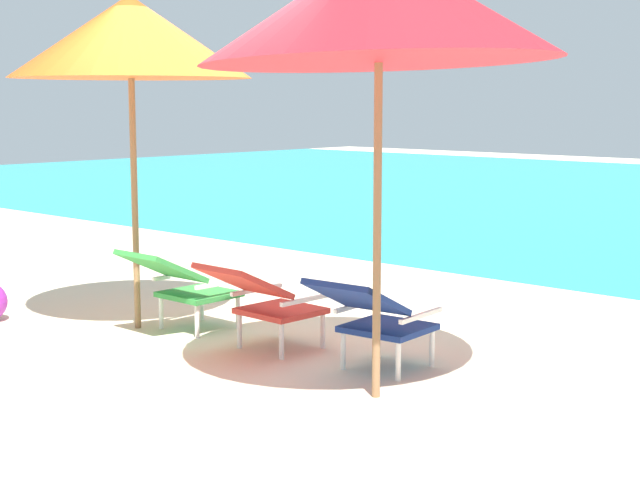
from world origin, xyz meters
The scene contains 6 objects.
ground_plane centered at (0.00, 4.00, 0.00)m, with size 40.00×40.00×0.00m, color beige.
lounge_chair_left centered at (-0.88, -0.01, 0.40)m, with size 0.55×0.88×0.68m.
lounge_chair_center centered at (0.03, 0.00, 0.40)m, with size 0.56×0.88×0.68m.
lounge_chair_right centered at (0.95, 0.11, 0.40)m, with size 0.61×0.92×0.68m.
beach_umbrella_left centered at (-1.27, -0.15, 2.28)m, with size 2.59×2.59×2.60m.
beach_umbrella_right centered at (1.29, -0.27, 2.35)m, with size 2.20×2.18×2.72m.
Camera 1 is at (4.95, -4.75, 1.80)m, focal length 54.84 mm.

